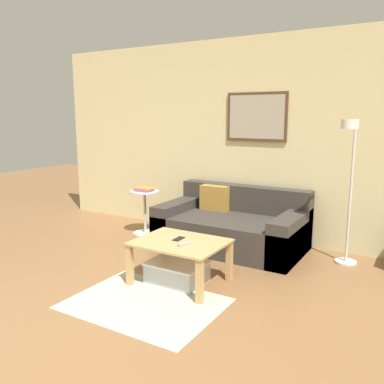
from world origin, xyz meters
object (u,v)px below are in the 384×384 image
object	(u,v)px
coffee_table	(180,249)
remote_control	(185,244)
storage_bin	(177,272)
side_table	(145,208)
cell_phone	(179,239)
couch	(232,227)
floor_lamp	(349,175)
book_stack	(144,189)

from	to	relation	value
coffee_table	remote_control	distance (m)	0.16
storage_bin	side_table	xyz separation A→B (m)	(-1.26, 1.14, 0.25)
storage_bin	cell_phone	world-z (taller)	cell_phone
couch	cell_phone	size ratio (longest dim) A/B	12.23
floor_lamp	side_table	bearing A→B (deg)	-178.49
couch	side_table	world-z (taller)	couch
cell_phone	storage_bin	bearing A→B (deg)	-79.49
coffee_table	remote_control	bearing A→B (deg)	-36.28
cell_phone	book_stack	bearing A→B (deg)	137.16
storage_bin	book_stack	distance (m)	1.77
remote_control	book_stack	bearing A→B (deg)	161.67
cell_phone	coffee_table	bearing A→B (deg)	-46.97
floor_lamp	side_table	xyz separation A→B (m)	(-2.56, -0.07, -0.64)
floor_lamp	book_stack	distance (m)	2.60
couch	storage_bin	distance (m)	1.24
couch	side_table	xyz separation A→B (m)	(-1.26, -0.09, 0.10)
couch	side_table	size ratio (longest dim) A/B	2.89
storage_bin	remote_control	size ratio (longest dim) A/B	3.63
coffee_table	side_table	xyz separation A→B (m)	(-1.29, 1.15, 0.02)
coffee_table	remote_control	xyz separation A→B (m)	(0.11, -0.08, 0.08)
couch	floor_lamp	bearing A→B (deg)	-1.02
side_table	book_stack	xyz separation A→B (m)	(-0.00, -0.00, 0.26)
side_table	storage_bin	bearing A→B (deg)	-42.28
side_table	book_stack	size ratio (longest dim) A/B	2.51
storage_bin	book_stack	size ratio (longest dim) A/B	2.30
remote_control	coffee_table	bearing A→B (deg)	166.44
coffee_table	floor_lamp	distance (m)	1.88
couch	coffee_table	size ratio (longest dim) A/B	2.04
couch	remote_control	bearing A→B (deg)	-83.79
floor_lamp	side_table	distance (m)	2.64
remote_control	floor_lamp	bearing A→B (deg)	70.63
floor_lamp	book_stack	size ratio (longest dim) A/B	6.58
floor_lamp	remote_control	bearing A→B (deg)	-132.09
storage_bin	remote_control	distance (m)	0.36
couch	coffee_table	world-z (taller)	couch
storage_bin	cell_phone	size ratio (longest dim) A/B	3.88
couch	book_stack	xyz separation A→B (m)	(-1.26, -0.09, 0.36)
couch	book_stack	size ratio (longest dim) A/B	7.25
remote_control	cell_phone	size ratio (longest dim) A/B	1.07
couch	storage_bin	size ratio (longest dim) A/B	3.15
coffee_table	cell_phone	size ratio (longest dim) A/B	6.00
book_stack	couch	bearing A→B (deg)	4.26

